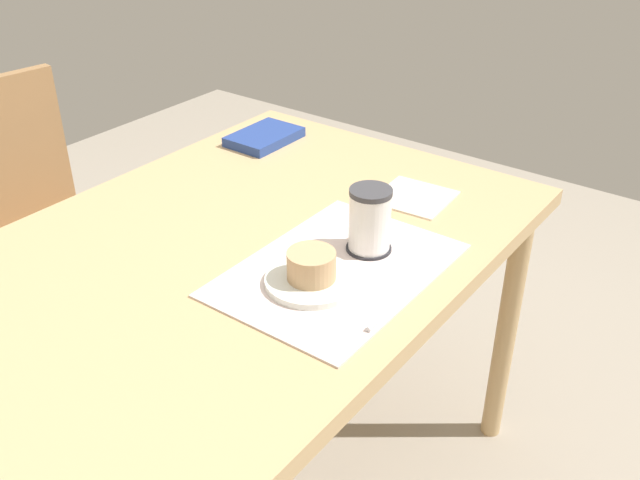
% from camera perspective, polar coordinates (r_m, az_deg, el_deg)
% --- Properties ---
extents(dining_table, '(1.24, 0.84, 0.72)m').
position_cam_1_polar(dining_table, '(1.40, -7.06, -3.19)').
color(dining_table, tan).
rests_on(dining_table, ground_plane).
extents(wooden_chair, '(0.47, 0.47, 0.86)m').
position_cam_1_polar(wooden_chair, '(2.04, -22.13, 0.75)').
color(wooden_chair, '#997047').
rests_on(wooden_chair, ground_plane).
extents(placemat, '(0.44, 0.31, 0.00)m').
position_cam_1_polar(placemat, '(1.29, 1.43, -2.38)').
color(placemat, silver).
rests_on(placemat, dining_table).
extents(pastry_plate, '(0.16, 0.16, 0.01)m').
position_cam_1_polar(pastry_plate, '(1.24, -0.69, -3.26)').
color(pastry_plate, silver).
rests_on(pastry_plate, placemat).
extents(pastry, '(0.09, 0.09, 0.05)m').
position_cam_1_polar(pastry, '(1.22, -0.70, -2.03)').
color(pastry, tan).
rests_on(pastry, pastry_plate).
extents(coffee_coaster, '(0.09, 0.09, 0.00)m').
position_cam_1_polar(coffee_coaster, '(1.34, 3.92, -0.65)').
color(coffee_coaster, '#232328').
rests_on(coffee_coaster, placemat).
extents(coffee_mug, '(0.11, 0.08, 0.12)m').
position_cam_1_polar(coffee_mug, '(1.31, 4.07, 1.74)').
color(coffee_mug, white).
rests_on(coffee_mug, coffee_coaster).
extents(teaspoon, '(0.13, 0.02, 0.01)m').
position_cam_1_polar(teaspoon, '(1.18, 5.29, -5.56)').
color(teaspoon, silver).
rests_on(teaspoon, placemat).
extents(paper_napkin, '(0.16, 0.16, 0.00)m').
position_cam_1_polar(paper_napkin, '(1.55, 7.56, 3.43)').
color(paper_napkin, silver).
rests_on(paper_napkin, dining_table).
extents(small_book, '(0.18, 0.12, 0.02)m').
position_cam_1_polar(small_book, '(1.82, -4.47, 8.22)').
color(small_book, navy).
rests_on(small_book, dining_table).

